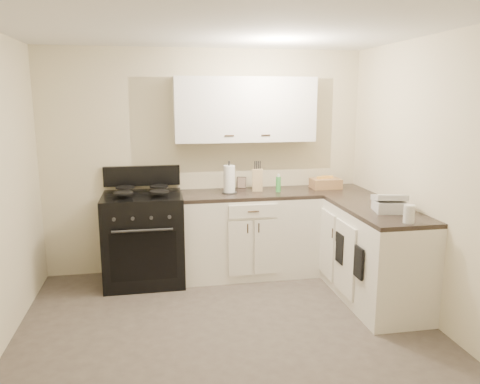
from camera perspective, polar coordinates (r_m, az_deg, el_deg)
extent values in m
plane|color=#473F38|center=(4.03, -0.94, -17.85)|extent=(3.60, 3.60, 0.00)
plane|color=white|center=(3.55, -1.09, 20.02)|extent=(3.60, 3.60, 0.00)
plane|color=beige|center=(5.34, -4.21, 3.68)|extent=(3.60, 0.00, 3.60)
plane|color=beige|center=(4.26, 23.61, 0.75)|extent=(0.00, 3.60, 3.60)
plane|color=beige|center=(1.90, 8.15, -10.95)|extent=(3.60, 0.00, 3.60)
cube|color=silver|center=(5.29, 0.88, -5.26)|extent=(1.55, 0.60, 0.90)
cube|color=silver|center=(5.02, 14.59, -6.55)|extent=(0.60, 1.90, 0.90)
cube|color=black|center=(5.17, 0.90, -0.27)|extent=(1.55, 0.60, 0.04)
cube|color=black|center=(4.90, 14.86, -1.31)|extent=(0.60, 1.90, 0.04)
cube|color=white|center=(5.21, 0.60, 10.02)|extent=(1.55, 0.30, 0.70)
cube|color=black|center=(5.17, -11.63, -5.79)|extent=(0.83, 0.71, 1.01)
cube|color=tan|center=(5.24, 2.13, 1.48)|extent=(0.13, 0.12, 0.25)
cylinder|color=white|center=(5.11, -1.33, 1.56)|extent=(0.14, 0.14, 0.30)
cylinder|color=green|center=(5.21, 4.70, 0.94)|extent=(0.07, 0.07, 0.17)
cube|color=black|center=(5.40, 0.18, 1.17)|extent=(0.11, 0.07, 0.13)
cube|color=#A7774E|center=(5.49, 10.39, 1.03)|extent=(0.33, 0.22, 0.11)
cube|color=silver|center=(4.51, 17.80, -1.65)|extent=(0.33, 0.31, 0.10)
cylinder|color=silver|center=(4.15, 19.92, -2.54)|extent=(0.12, 0.12, 0.15)
cube|color=black|center=(4.33, 14.26, -8.33)|extent=(0.02, 0.16, 0.28)
cube|color=black|center=(4.70, 12.10, -6.72)|extent=(0.02, 0.17, 0.30)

